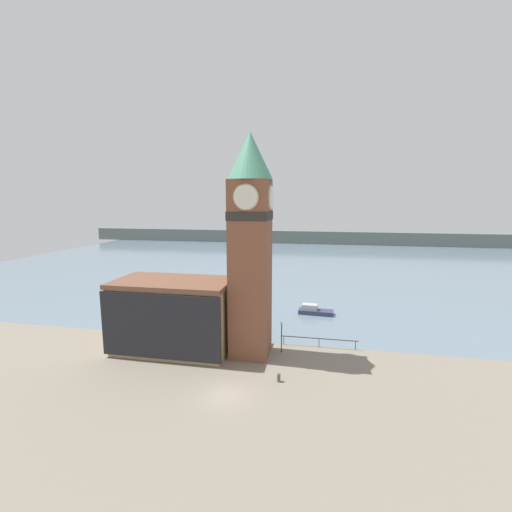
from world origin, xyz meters
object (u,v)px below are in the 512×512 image
(clock_tower, at_px, (250,242))
(boat_near, at_px, (314,311))
(mooring_bollard_near, at_px, (279,377))
(lamp_post, at_px, (282,331))
(pier_building, at_px, (173,315))

(clock_tower, relative_size, boat_near, 4.53)
(boat_near, xyz_separation_m, mooring_bollard_near, (-2.85, -20.43, -0.06))
(boat_near, height_order, lamp_post, lamp_post)
(boat_near, relative_size, mooring_bollard_near, 6.19)
(pier_building, height_order, lamp_post, pier_building)
(boat_near, distance_m, mooring_bollard_near, 20.63)
(clock_tower, xyz_separation_m, boat_near, (6.60, 15.11, -11.97))
(lamp_post, bearing_deg, boat_near, 76.77)
(clock_tower, bearing_deg, mooring_bollard_near, -54.78)
(clock_tower, height_order, mooring_bollard_near, clock_tower)
(clock_tower, relative_size, mooring_bollard_near, 28.07)
(clock_tower, bearing_deg, lamp_post, 16.90)
(boat_near, bearing_deg, lamp_post, -99.09)
(clock_tower, relative_size, pier_building, 1.80)
(boat_near, xyz_separation_m, lamp_post, (-3.32, -14.11, 1.98))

